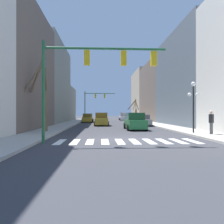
# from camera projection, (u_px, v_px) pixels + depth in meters

# --- Properties ---
(ground_plane) EXTENTS (240.00, 240.00, 0.00)m
(ground_plane) POSITION_uv_depth(u_px,v_px,m) (125.00, 139.00, 14.24)
(ground_plane) COLOR #38383D
(sidewalk_left) EXTENTS (2.69, 90.00, 0.15)m
(sidewalk_left) POSITION_uv_depth(u_px,v_px,m) (24.00, 139.00, 13.90)
(sidewalk_left) COLOR #ADA89E
(sidewalk_left) RESTS_ON ground_plane
(sidewalk_right) EXTENTS (2.69, 90.00, 0.15)m
(sidewalk_right) POSITION_uv_depth(u_px,v_px,m) (222.00, 138.00, 14.58)
(sidewalk_right) COLOR #ADA89E
(sidewalk_right) RESTS_ON ground_plane
(building_row_left) EXTENTS (6.00, 47.27, 13.65)m
(building_row_left) POSITION_uv_depth(u_px,v_px,m) (32.00, 80.00, 29.44)
(building_row_left) COLOR beige
(building_row_left) RESTS_ON ground_plane
(building_row_right) EXTENTS (6.00, 58.75, 13.12)m
(building_row_right) POSITION_uv_depth(u_px,v_px,m) (171.00, 88.00, 38.59)
(building_row_right) COLOR beige
(building_row_right) RESTS_ON ground_plane
(crosswalk_stripes) EXTENTS (8.55, 2.60, 0.01)m
(crosswalk_stripes) POSITION_uv_depth(u_px,v_px,m) (127.00, 141.00, 13.27)
(crosswalk_stripes) COLOR white
(crosswalk_stripes) RESTS_ON ground_plane
(traffic_signal_near) EXTENTS (7.19, 0.28, 5.88)m
(traffic_signal_near) POSITION_uv_depth(u_px,v_px,m) (91.00, 67.00, 12.62)
(traffic_signal_near) COLOR #236038
(traffic_signal_near) RESTS_ON ground_plane
(traffic_signal_far) EXTENTS (6.43, 0.28, 6.27)m
(traffic_signal_far) POSITION_uv_depth(u_px,v_px,m) (94.00, 100.00, 45.77)
(traffic_signal_far) COLOR #236038
(traffic_signal_far) RESTS_ON ground_plane
(street_lamp_right_corner) EXTENTS (0.95, 0.36, 4.09)m
(street_lamp_right_corner) POSITION_uv_depth(u_px,v_px,m) (193.00, 97.00, 17.53)
(street_lamp_right_corner) COLOR black
(street_lamp_right_corner) RESTS_ON sidewalk_right
(car_driving_away_lane) EXTENTS (2.04, 4.71, 1.64)m
(car_driving_away_lane) POSITION_uv_depth(u_px,v_px,m) (88.00, 118.00, 40.54)
(car_driving_away_lane) COLOR #A38423
(car_driving_away_lane) RESTS_ON ground_plane
(car_parked_right_mid) EXTENTS (2.02, 4.64, 1.77)m
(car_parked_right_mid) POSITION_uv_depth(u_px,v_px,m) (135.00, 122.00, 22.69)
(car_parked_right_mid) COLOR #236B38
(car_parked_right_mid) RESTS_ON ground_plane
(car_parked_left_near) EXTENTS (1.95, 4.12, 1.60)m
(car_parked_left_near) POSITION_uv_depth(u_px,v_px,m) (130.00, 118.00, 41.37)
(car_parked_left_near) COLOR navy
(car_parked_left_near) RESTS_ON ground_plane
(car_parked_left_mid) EXTENTS (1.98, 4.62, 1.78)m
(car_parked_left_mid) POSITION_uv_depth(u_px,v_px,m) (101.00, 120.00, 30.13)
(car_parked_left_mid) COLOR #A38423
(car_parked_left_mid) RESTS_ON ground_plane
(car_parked_right_near) EXTENTS (1.98, 4.33, 1.53)m
(car_parked_right_near) POSITION_uv_depth(u_px,v_px,m) (142.00, 120.00, 29.49)
(car_parked_right_near) COLOR gray
(car_parked_right_near) RESTS_ON ground_plane
(car_parked_right_far) EXTENTS (2.16, 4.11, 1.80)m
(car_parked_right_far) POSITION_uv_depth(u_px,v_px,m) (124.00, 117.00, 52.27)
(car_parked_right_far) COLOR white
(car_parked_right_far) RESTS_ON ground_plane
(pedestrian_on_left_sidewalk) EXTENTS (0.63, 0.58, 1.77)m
(pedestrian_on_left_sidewalk) POSITION_uv_depth(u_px,v_px,m) (211.00, 120.00, 16.33)
(pedestrian_on_left_sidewalk) COLOR #4C4C51
(pedestrian_on_left_sidewalk) RESTS_ON sidewalk_right
(street_tree_right_near) EXTENTS (1.88, 2.49, 6.79)m
(street_tree_right_near) POSITION_uv_depth(u_px,v_px,m) (43.00, 98.00, 18.94)
(street_tree_right_near) COLOR brown
(street_tree_right_near) RESTS_ON sidewalk_left
(street_tree_left_near) EXTENTS (2.26, 3.74, 4.74)m
(street_tree_left_near) POSITION_uv_depth(u_px,v_px,m) (135.00, 110.00, 48.15)
(street_tree_left_near) COLOR brown
(street_tree_left_near) RESTS_ON sidewalk_right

